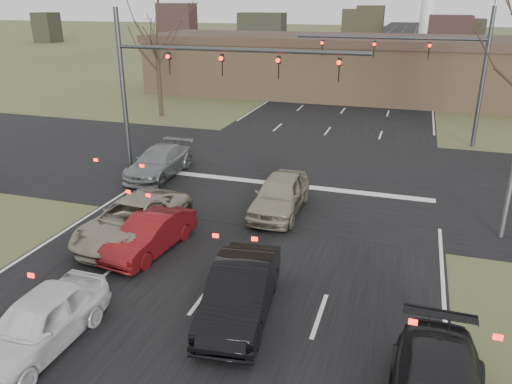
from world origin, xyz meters
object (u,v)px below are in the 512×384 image
car_black_hatch (240,291)px  car_red_ahead (150,234)px  building (379,67)px  streetlight_right_far (486,46)px  car_white_sedan (39,323)px  car_silver_ahead (280,194)px  car_grey_ahead (159,162)px  mast_arm_near (182,73)px  car_silver_suv (133,220)px  mast_arm_far (434,60)px

car_black_hatch → car_red_ahead: car_black_hatch is taller
building → car_red_ahead: size_ratio=10.55×
streetlight_right_far → car_white_sedan: size_ratio=2.34×
building → car_silver_ahead: 28.30m
car_grey_ahead → streetlight_right_far: bearing=42.4°
mast_arm_near → car_grey_ahead: 4.58m
streetlight_right_far → mast_arm_near: bearing=-136.1°
car_silver_suv → car_silver_ahead: size_ratio=1.15×
car_black_hatch → car_grey_ahead: (-7.86, 10.09, -0.06)m
mast_arm_near → car_silver_suv: 8.50m
streetlight_right_far → car_grey_ahead: size_ratio=2.06×
car_white_sedan → building: bearing=83.3°
car_silver_suv → car_black_hatch: car_black_hatch is taller
building → car_silver_suv: building is taller
mast_arm_far → car_red_ahead: size_ratio=2.77×
mast_arm_far → car_white_sedan: (-9.18, -23.44, -4.29)m
car_grey_ahead → car_red_ahead: 8.26m
car_silver_suv → car_black_hatch: size_ratio=1.15×
streetlight_right_far → car_silver_suv: (-13.32, -21.21, -4.84)m
mast_arm_near → streetlight_right_far: 20.20m
building → mast_arm_near: mast_arm_near is taller
mast_arm_near → car_black_hatch: size_ratio=2.62×
mast_arm_near → mast_arm_far: same height
mast_arm_near → car_white_sedan: 14.30m
streetlight_right_far → car_black_hatch: streetlight_right_far is taller
mast_arm_near → mast_arm_far: 15.17m
car_white_sedan → car_grey_ahead: 13.40m
streetlight_right_far → car_grey_ahead: bearing=-137.5°
building → mast_arm_far: 15.75m
car_silver_ahead → building: bearing=86.1°
mast_arm_near → car_grey_ahead: mast_arm_near is taller
mast_arm_near → car_silver_ahead: size_ratio=2.61×
building → car_white_sedan: 38.81m
mast_arm_near → car_silver_suv: (1.23, -7.21, -4.33)m
mast_arm_far → streetlight_right_far: bearing=51.9°
mast_arm_far → building: bearing=105.6°
car_silver_suv → car_grey_ahead: bearing=113.3°
streetlight_right_far → car_red_ahead: bearing=-119.1°
streetlight_right_far → car_red_ahead: size_ratio=2.49×
car_silver_ahead → car_silver_suv: bearing=-139.1°
mast_arm_far → car_silver_ahead: bearing=-113.3°
mast_arm_near → car_red_ahead: 9.37m
streetlight_right_far → car_black_hatch: bearing=-107.9°
mast_arm_far → car_grey_ahead: mast_arm_far is taller
building → car_silver_ahead: bearing=-93.0°
car_black_hatch → building: bearing=81.8°
car_white_sedan → car_silver_ahead: size_ratio=0.92×
building → car_grey_ahead: size_ratio=8.72×
mast_arm_near → car_red_ahead: bearing=-73.7°
car_silver_suv → car_red_ahead: (1.09, -0.72, -0.08)m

